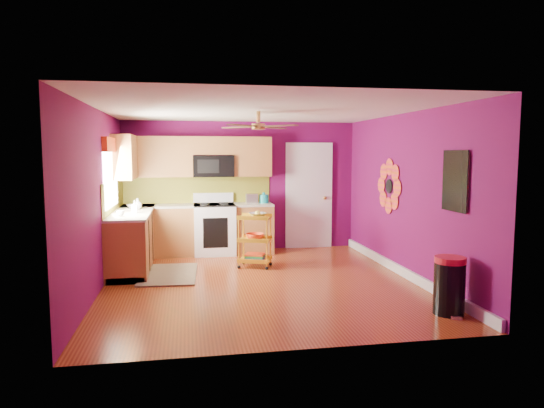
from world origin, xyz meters
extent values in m
plane|color=maroon|center=(0.00, 0.00, 0.00)|extent=(5.00, 5.00, 0.00)
cube|color=#630B4C|center=(0.00, 2.50, 1.25)|extent=(4.50, 0.04, 2.50)
cube|color=#630B4C|center=(0.00, -2.50, 1.25)|extent=(4.50, 0.04, 2.50)
cube|color=#630B4C|center=(-2.25, 0.00, 1.25)|extent=(0.04, 5.00, 2.50)
cube|color=#630B4C|center=(2.25, 0.00, 1.25)|extent=(0.04, 5.00, 2.50)
cube|color=silver|center=(0.00, 0.00, 2.50)|extent=(4.50, 5.00, 0.04)
cube|color=white|center=(2.22, 0.00, 0.07)|extent=(0.05, 4.90, 0.14)
cube|color=brown|center=(-1.95, 1.35, 0.45)|extent=(0.60, 2.30, 0.90)
cube|color=brown|center=(-0.85, 2.20, 0.45)|extent=(2.80, 0.60, 0.90)
cube|color=beige|center=(-1.95, 1.35, 0.92)|extent=(0.63, 2.30, 0.04)
cube|color=beige|center=(-0.85, 2.20, 0.92)|extent=(2.80, 0.63, 0.04)
cube|color=black|center=(-1.95, 1.35, 0.05)|extent=(0.54, 2.30, 0.10)
cube|color=black|center=(-0.85, 2.20, 0.05)|extent=(2.80, 0.54, 0.10)
cube|color=white|center=(-0.55, 2.17, 0.46)|extent=(0.76, 0.66, 0.92)
cube|color=black|center=(-0.55, 2.17, 0.93)|extent=(0.76, 0.62, 0.03)
cube|color=white|center=(-0.55, 2.45, 1.04)|extent=(0.76, 0.06, 0.18)
cube|color=black|center=(-0.55, 1.84, 0.45)|extent=(0.45, 0.02, 0.55)
cube|color=brown|center=(-1.59, 2.33, 1.83)|extent=(1.32, 0.33, 0.75)
cube|color=brown|center=(0.19, 2.33, 1.83)|extent=(0.72, 0.33, 0.75)
cube|color=brown|center=(-0.55, 2.33, 2.03)|extent=(0.76, 0.33, 0.34)
cube|color=brown|center=(-2.08, 1.85, 1.83)|extent=(0.33, 1.30, 0.75)
cube|color=black|center=(-0.55, 2.30, 1.65)|extent=(0.76, 0.38, 0.40)
cube|color=olive|center=(-0.85, 2.49, 1.20)|extent=(2.80, 0.01, 0.51)
cube|color=olive|center=(-2.24, 1.35, 1.20)|extent=(0.01, 2.30, 0.51)
cube|color=white|center=(-2.23, 1.05, 1.55)|extent=(0.03, 1.20, 1.00)
cube|color=#E43F14|center=(-2.20, 1.05, 2.02)|extent=(0.08, 1.35, 0.22)
cube|color=white|center=(1.35, 2.48, 1.02)|extent=(0.85, 0.04, 2.05)
cube|color=white|center=(1.35, 2.46, 1.02)|extent=(0.95, 0.02, 2.15)
sphere|color=#BF8C3F|center=(1.67, 2.42, 1.00)|extent=(0.07, 0.07, 0.07)
cylinder|color=black|center=(2.23, 0.60, 1.35)|extent=(0.01, 0.24, 0.24)
cube|color=teal|center=(2.23, -1.40, 1.55)|extent=(0.03, 0.52, 0.72)
cube|color=black|center=(2.21, -1.40, 1.55)|extent=(0.01, 0.56, 0.76)
cylinder|color=#BF8C3F|center=(0.00, 0.20, 2.42)|extent=(0.06, 0.06, 0.16)
cylinder|color=#BF8C3F|center=(0.00, 0.20, 2.28)|extent=(0.20, 0.20, 0.08)
cube|color=#4C2D19|center=(0.27, 0.47, 2.28)|extent=(0.47, 0.47, 0.01)
cube|color=#4C2D19|center=(-0.27, 0.47, 2.28)|extent=(0.47, 0.47, 0.01)
cube|color=#4C2D19|center=(-0.27, -0.07, 2.28)|extent=(0.47, 0.47, 0.01)
cube|color=#4C2D19|center=(0.27, -0.07, 2.28)|extent=(0.47, 0.47, 0.01)
cube|color=black|center=(-1.35, 0.67, 0.01)|extent=(0.91, 1.41, 0.02)
cylinder|color=yellow|center=(-0.23, 0.90, 0.44)|extent=(0.02, 0.02, 0.81)
cylinder|color=yellow|center=(0.21, 0.73, 0.44)|extent=(0.02, 0.02, 0.81)
cylinder|color=yellow|center=(-0.11, 1.20, 0.44)|extent=(0.02, 0.02, 0.81)
cylinder|color=yellow|center=(0.32, 1.03, 0.44)|extent=(0.02, 0.02, 0.81)
sphere|color=black|center=(-0.23, 0.90, 0.03)|extent=(0.06, 0.06, 0.06)
sphere|color=black|center=(0.21, 0.73, 0.03)|extent=(0.06, 0.06, 0.06)
sphere|color=black|center=(-0.11, 1.20, 0.03)|extent=(0.06, 0.06, 0.06)
sphere|color=black|center=(0.32, 1.03, 0.03)|extent=(0.06, 0.06, 0.06)
cube|color=yellow|center=(0.05, 0.96, 0.83)|extent=(0.63, 0.54, 0.03)
cube|color=yellow|center=(0.05, 0.96, 0.46)|extent=(0.63, 0.54, 0.03)
cube|color=yellow|center=(0.05, 0.96, 0.11)|extent=(0.63, 0.54, 0.03)
imported|color=beige|center=(0.09, 0.95, 0.88)|extent=(0.37, 0.37, 0.07)
sphere|color=yellow|center=(0.09, 0.95, 0.90)|extent=(0.10, 0.10, 0.10)
imported|color=#E43F14|center=(0.05, 0.96, 0.52)|extent=(0.38, 0.38, 0.09)
cube|color=navy|center=(0.05, 0.96, 0.15)|extent=(0.37, 0.32, 0.04)
cube|color=#267233|center=(0.05, 0.96, 0.18)|extent=(0.37, 0.32, 0.03)
cube|color=#E43F14|center=(0.05, 0.96, 0.21)|extent=(0.37, 0.32, 0.03)
cylinder|color=black|center=(1.97, -1.78, 0.31)|extent=(0.47, 0.47, 0.61)
cylinder|color=#AB1826|center=(1.97, -1.78, 0.65)|extent=(0.36, 0.36, 0.07)
cube|color=beige|center=(1.97, -1.96, 0.02)|extent=(0.14, 0.11, 0.03)
cylinder|color=teal|center=(0.40, 2.22, 1.02)|extent=(0.18, 0.18, 0.16)
sphere|color=teal|center=(0.40, 2.22, 1.12)|extent=(0.06, 0.06, 0.06)
cube|color=beige|center=(0.17, 2.21, 1.03)|extent=(0.22, 0.15, 0.18)
imported|color=#EA3F72|center=(-1.88, 1.05, 1.04)|extent=(0.09, 0.09, 0.20)
imported|color=white|center=(-1.88, 1.61, 1.03)|extent=(0.15, 0.15, 0.19)
imported|color=white|center=(-1.97, 1.81, 0.97)|extent=(0.24, 0.24, 0.06)
imported|color=white|center=(-2.04, 0.66, 0.98)|extent=(0.11, 0.11, 0.09)
camera|label=1|loc=(-1.05, -6.89, 1.89)|focal=32.00mm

